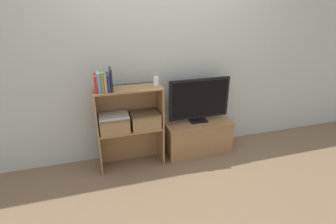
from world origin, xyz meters
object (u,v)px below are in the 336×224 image
book_olive (102,81)px  storage_basket_right (145,119)px  book_crimson (95,83)px  book_navy (108,82)px  tv_stand (197,136)px  book_skyblue (99,82)px  baby_monitor (156,81)px  book_charcoal (111,79)px  tv (199,99)px  book_tan (105,83)px  storage_basket_left (114,123)px  laptop (114,116)px

book_olive → storage_basket_right: book_olive is taller
book_crimson → book_navy: bearing=0.0°
tv_stand → book_crimson: 1.50m
book_crimson → book_skyblue: size_ratio=0.88×
baby_monitor → storage_basket_right: size_ratio=0.40×
book_charcoal → baby_monitor: bearing=4.2°
tv → book_crimson: book_crimson is taller
book_crimson → book_tan: book_crimson is taller
book_crimson → storage_basket_left: bearing=7.7°
baby_monitor → storage_basket_left: bearing=-178.3°
book_olive → laptop: size_ratio=0.65×
book_navy → book_charcoal: book_charcoal is taller
book_tan → baby_monitor: 0.56m
book_navy → storage_basket_left: (0.02, 0.02, -0.49)m
storage_basket_left → book_crimson: bearing=-172.3°
tv → book_olive: size_ratio=3.64×
book_olive → storage_basket_left: bearing=13.3°
book_skyblue → book_navy: 0.10m
book_olive → laptop: (0.09, 0.02, -0.41)m
tv_stand → storage_basket_right: (-0.70, -0.06, 0.37)m
book_crimson → storage_basket_right: (0.52, 0.02, -0.49)m
book_crimson → book_charcoal: book_charcoal is taller
book_crimson → book_charcoal: size_ratio=0.76×
book_tan → storage_basket_right: book_tan is taller
book_skyblue → book_charcoal: 0.13m
book_tan → baby_monitor: book_tan is taller
book_crimson → baby_monitor: bearing=3.1°
tv → book_charcoal: (-1.06, -0.08, 0.37)m
book_navy → laptop: bearing=42.9°
book_navy → book_charcoal: (0.03, 0.00, 0.03)m
tv_stand → storage_basket_left: bearing=-176.5°
book_charcoal → storage_basket_right: bearing=3.4°
tv_stand → book_tan: bearing=-175.6°
book_olive → book_navy: 0.07m
book_crimson → book_skyblue: 0.04m
book_crimson → storage_basket_left: book_crimson is taller
baby_monitor → laptop: bearing=-178.3°
book_olive → storage_basket_right: bearing=2.7°
book_olive → book_tan: bearing=0.0°
book_crimson → book_navy: 0.13m
tv_stand → book_charcoal: 1.39m
book_tan → laptop: 0.40m
book_skyblue → book_olive: (0.03, 0.00, 0.00)m
tv → laptop: bearing=-176.6°
storage_basket_left → book_charcoal: bearing=-74.5°
book_olive → book_charcoal: size_ratio=0.88×
laptop → book_skyblue: bearing=-170.1°
book_tan → book_navy: book_navy is taller
laptop → book_tan: bearing=-159.5°
tv → book_navy: (-1.09, -0.08, 0.34)m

